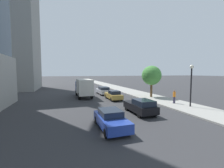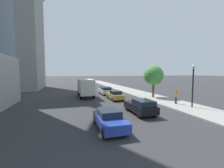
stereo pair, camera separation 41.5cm
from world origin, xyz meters
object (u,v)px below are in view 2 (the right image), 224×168
Objects in this scene: car_silver at (105,90)px; pedestrian_orange_shirt at (176,97)px; street_tree at (154,76)px; car_black at (141,106)px; street_lamp at (193,79)px; box_truck at (86,87)px; car_gold at (115,95)px; construction_building at (11,26)px; car_blue at (109,119)px.

car_silver is 2.73× the size of pedestrian_orange_shirt.
street_tree is 1.24× the size of car_black.
street_lamp is 16.21m from box_truck.
street_lamp reaches higher than box_truck.
car_gold is 2.37× the size of pedestrian_orange_shirt.
construction_building is 35.89m from street_tree.
street_tree is at bearing -21.28° from box_truck.
street_tree is at bearing -38.76° from construction_building.
construction_building reaches higher than box_truck.
box_truck is 3.98× the size of pedestrian_orange_shirt.
car_black is at bearing -90.00° from car_gold.
box_truck is at bearing 133.16° from street_lamp.
construction_building reaches higher than street_lamp.
car_gold is 0.87× the size of car_silver.
street_tree reaches higher than car_silver.
car_black is at bearing -176.61° from street_lamp.
street_lamp is 1.04× the size of car_silver.
pedestrian_orange_shirt is (6.43, -5.84, 0.35)m from car_gold.
pedestrian_orange_shirt is (-0.50, 2.13, -2.42)m from street_lamp.
street_tree is 1.26× the size of car_gold.
car_blue is (-11.03, -3.27, -2.76)m from street_lamp.
street_tree is at bearing 88.89° from pedestrian_orange_shirt.
car_blue is at bearing -152.86° from pedestrian_orange_shirt.
car_gold is at bearing 90.00° from car_black.
street_tree reaches higher than street_lamp.
car_silver is (0.00, 14.52, -0.04)m from car_black.
car_black is at bearing -158.48° from pedestrian_orange_shirt.
car_black is 0.60× the size of box_truck.
box_truck reaches higher than pedestrian_orange_shirt.
box_truck is at bearing 137.54° from pedestrian_orange_shirt.
construction_building is at bearing 141.24° from street_tree.
box_truck is at bearing 137.16° from car_gold.
construction_building is at bearing 124.20° from car_black.
pedestrian_orange_shirt is (6.43, -11.99, 0.30)m from car_silver.
street_lamp reaches higher than car_gold.
car_black is at bearing -71.40° from box_truck.
car_black is at bearing -55.80° from construction_building.
car_gold is (-0.00, 8.37, -0.08)m from car_black.
pedestrian_orange_shirt is (10.53, 5.40, 0.34)m from car_blue.
box_truck is (15.76, -17.05, -13.87)m from construction_building.
construction_building is 28.85m from car_silver.
car_blue is 15.07m from box_truck.
box_truck is at bearing -47.25° from construction_building.
street_lamp reaches higher than pedestrian_orange_shirt.
pedestrian_orange_shirt is (-0.11, -5.49, -2.68)m from street_tree.
car_silver is 0.69× the size of box_truck.
street_lamp is 11.83m from car_blue.
car_silver is (0.00, 6.15, 0.04)m from car_gold.
car_silver is 13.61m from pedestrian_orange_shirt.
car_gold is (19.86, -20.85, -14.93)m from construction_building.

